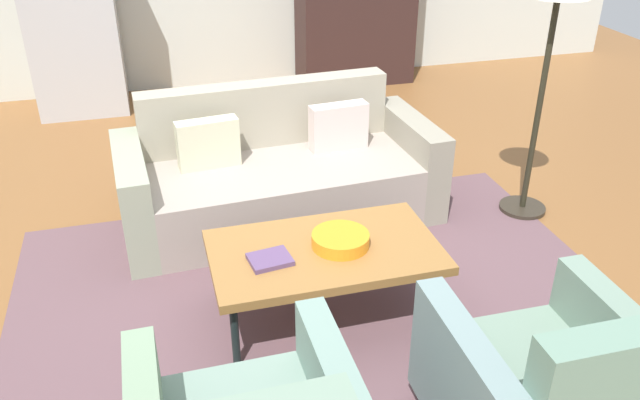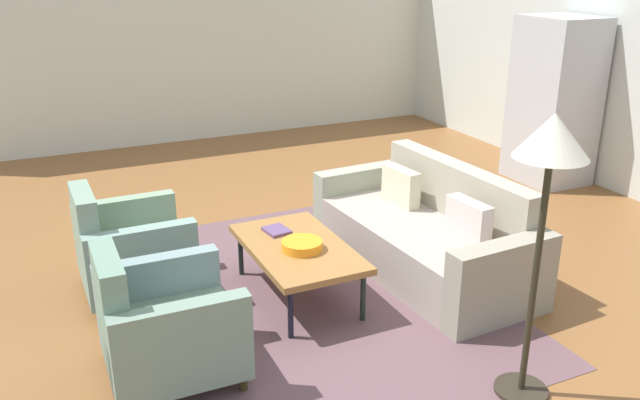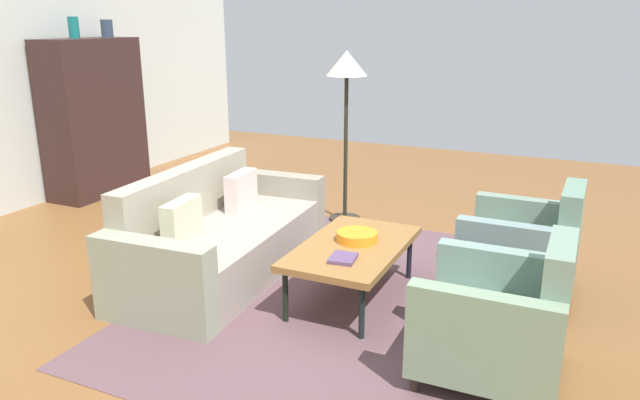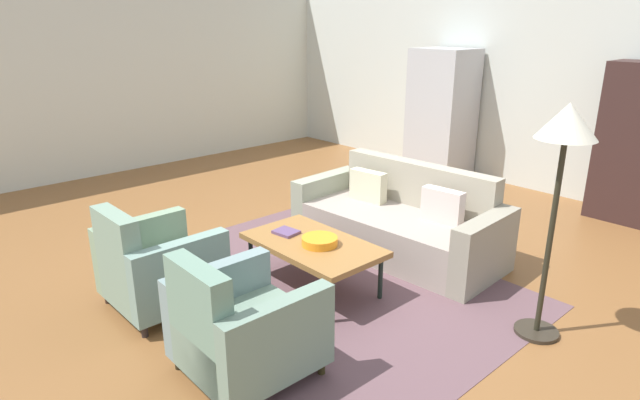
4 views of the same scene
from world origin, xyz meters
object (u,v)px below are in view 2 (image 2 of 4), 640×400
at_px(armchair_left, 126,252).
at_px(book_stack, 277,230).
at_px(floor_lamp, 549,164).
at_px(refrigerator, 554,101).
at_px(armchair_right, 160,328).
at_px(couch, 429,235).
at_px(fruit_bowl, 302,245).
at_px(coffee_table, 297,250).

height_order(armchair_left, book_stack, armchair_left).
distance_m(book_stack, floor_lamp, 2.35).
xyz_separation_m(refrigerator, floor_lamp, (3.05, -2.98, 0.52)).
bearing_deg(book_stack, armchair_right, -51.12).
bearing_deg(book_stack, couch, 76.50).
bearing_deg(fruit_bowl, armchair_right, -66.23).
distance_m(refrigerator, floor_lamp, 4.30).
relative_size(coffee_table, armchair_left, 1.36).
bearing_deg(armchair_left, coffee_table, 62.36).
bearing_deg(floor_lamp, armchair_right, -119.22).
bearing_deg(floor_lamp, armchair_left, -139.83).
bearing_deg(coffee_table, refrigerator, 110.33).
xyz_separation_m(armchair_left, refrigerator, (-0.78, 4.89, 0.58)).
bearing_deg(floor_lamp, refrigerator, 135.72).
height_order(coffee_table, floor_lamp, floor_lamp).
bearing_deg(book_stack, coffee_table, 9.32).
distance_m(armchair_left, floor_lamp, 3.17).
bearing_deg(fruit_bowl, couch, 94.35).
height_order(armchair_right, book_stack, armchair_right).
xyz_separation_m(coffee_table, armchair_right, (0.60, -1.17, -0.05)).
bearing_deg(couch, armchair_right, 101.21).
distance_m(armchair_left, armchair_right, 1.20).
bearing_deg(refrigerator, coffee_table, -69.67).
bearing_deg(armchair_right, armchair_left, -179.30).
height_order(fruit_bowl, refrigerator, refrigerator).
bearing_deg(refrigerator, couch, -61.57).
height_order(coffee_table, book_stack, book_stack).
distance_m(coffee_table, book_stack, 0.31).
distance_m(fruit_bowl, book_stack, 0.39).
bearing_deg(armchair_right, book_stack, 129.59).
relative_size(couch, armchair_right, 2.44).
relative_size(couch, book_stack, 9.40).
bearing_deg(coffee_table, armchair_left, -117.20).
bearing_deg(coffee_table, couch, 90.23).
xyz_separation_m(coffee_table, armchair_left, (-0.60, -1.17, -0.05)).
xyz_separation_m(armchair_left, floor_lamp, (2.27, 1.92, 1.10)).
xyz_separation_m(couch, armchair_right, (0.60, -2.35, 0.06)).
bearing_deg(armchair_right, couch, 105.10).
bearing_deg(couch, book_stack, 73.31).
distance_m(couch, fruit_bowl, 1.20).
bearing_deg(armchair_right, floor_lamp, 61.49).
distance_m(fruit_bowl, refrigerator, 4.03).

